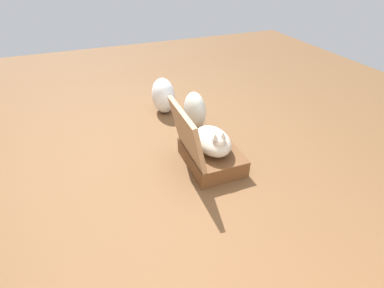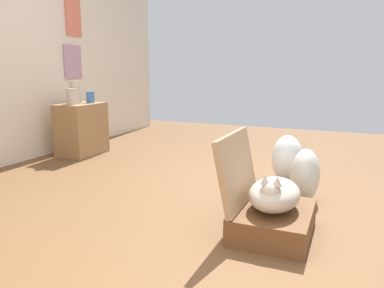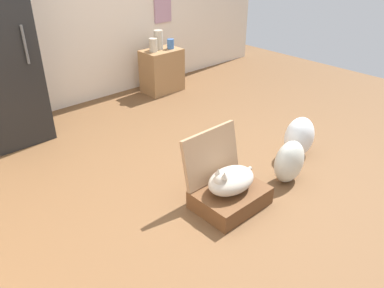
{
  "view_description": "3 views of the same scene",
  "coord_description": "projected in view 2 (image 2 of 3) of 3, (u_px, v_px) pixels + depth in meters",
  "views": [
    {
      "loc": [
        -1.84,
        0.36,
        1.54
      ],
      "look_at": [
        -0.19,
        -0.28,
        0.32
      ],
      "focal_mm": 26.62,
      "sensor_mm": 36.0,
      "label": 1
    },
    {
      "loc": [
        -2.1,
        -0.86,
        0.93
      ],
      "look_at": [
        0.15,
        0.11,
        0.43
      ],
      "focal_mm": 34.42,
      "sensor_mm": 36.0,
      "label": 2
    },
    {
      "loc": [
        -1.94,
        -2.09,
        1.89
      ],
      "look_at": [
        -0.23,
        -0.2,
        0.48
      ],
      "focal_mm": 35.67,
      "sensor_mm": 36.0,
      "label": 3
    }
  ],
  "objects": [
    {
      "name": "cat",
      "position": [
        274.0,
        194.0,
        2.07
      ],
      "size": [
        0.49,
        0.28,
        0.23
      ],
      "color": "#B2A899",
      "rests_on": "suitcase_base"
    },
    {
      "name": "side_table",
      "position": [
        82.0,
        129.0,
        4.05
      ],
      "size": [
        0.51,
        0.35,
        0.56
      ],
      "primitive_type": "cube",
      "color": "olive",
      "rests_on": "ground"
    },
    {
      "name": "vase_short",
      "position": [
        90.0,
        97.0,
        4.08
      ],
      "size": [
        0.09,
        0.09,
        0.13
      ],
      "primitive_type": "cylinder",
      "color": "#38609E",
      "rests_on": "side_table"
    },
    {
      "name": "suitcase_base",
      "position": [
        273.0,
        221.0,
        2.11
      ],
      "size": [
        0.55,
        0.42,
        0.15
      ],
      "primitive_type": "cube",
      "color": "brown",
      "rests_on": "ground"
    },
    {
      "name": "plastic_bag_white",
      "position": [
        305.0,
        175.0,
        2.61
      ],
      "size": [
        0.33,
        0.2,
        0.38
      ],
      "primitive_type": "ellipsoid",
      "color": "silver",
      "rests_on": "ground"
    },
    {
      "name": "ground_plane",
      "position": [
        199.0,
        214.0,
        2.41
      ],
      "size": [
        7.68,
        7.68,
        0.0
      ],
      "primitive_type": "plane",
      "color": "brown",
      "rests_on": "ground"
    },
    {
      "name": "plastic_bag_clear",
      "position": [
        287.0,
        158.0,
        3.09
      ],
      "size": [
        0.34,
        0.25,
        0.39
      ],
      "primitive_type": "ellipsoid",
      "color": "silver",
      "rests_on": "ground"
    },
    {
      "name": "vase_round",
      "position": [
        76.0,
        92.0,
        3.99
      ],
      "size": [
        0.12,
        0.12,
        0.24
      ],
      "primitive_type": "cylinder",
      "color": "#B7AD99",
      "rests_on": "side_table"
    },
    {
      "name": "vase_tall",
      "position": [
        72.0,
        97.0,
        3.86
      ],
      "size": [
        0.11,
        0.11,
        0.17
      ],
      "primitive_type": "cylinder",
      "color": "#B7AD99",
      "rests_on": "side_table"
    },
    {
      "name": "suitcase_lid",
      "position": [
        237.0,
        169.0,
        2.14
      ],
      "size": [
        0.55,
        0.12,
        0.42
      ],
      "primitive_type": "cube",
      "rotation": [
        1.36,
        0.0,
        0.0
      ],
      "color": "#9B7756",
      "rests_on": "suitcase_base"
    }
  ]
}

